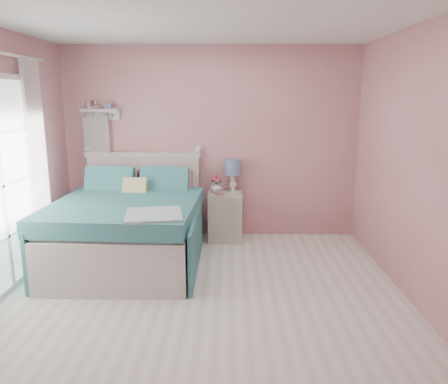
{
  "coord_description": "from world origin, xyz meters",
  "views": [
    {
      "loc": [
        0.25,
        -3.72,
        1.95
      ],
      "look_at": [
        0.19,
        1.2,
        0.85
      ],
      "focal_mm": 35.0,
      "sensor_mm": 36.0,
      "label": 1
    }
  ],
  "objects_px": {
    "bed": "(130,228)",
    "teacup": "(219,193)",
    "nightstand": "(225,216)",
    "vase": "(217,187)",
    "table_lamp": "(233,170)"
  },
  "relations": [
    {
      "from": "bed",
      "to": "teacup",
      "type": "height_order",
      "value": "bed"
    },
    {
      "from": "nightstand",
      "to": "vase",
      "type": "relative_size",
      "value": 3.93
    },
    {
      "from": "bed",
      "to": "vase",
      "type": "xyz_separation_m",
      "value": [
        1.01,
        0.77,
        0.34
      ]
    },
    {
      "from": "nightstand",
      "to": "teacup",
      "type": "distance_m",
      "value": 0.4
    },
    {
      "from": "nightstand",
      "to": "bed",
      "type": "bearing_deg",
      "value": -145.28
    },
    {
      "from": "bed",
      "to": "teacup",
      "type": "bearing_deg",
      "value": 34.47
    },
    {
      "from": "teacup",
      "to": "nightstand",
      "type": "bearing_deg",
      "value": 62.07
    },
    {
      "from": "nightstand",
      "to": "table_lamp",
      "type": "bearing_deg",
      "value": 41.58
    },
    {
      "from": "nightstand",
      "to": "vase",
      "type": "xyz_separation_m",
      "value": [
        -0.12,
        -0.01,
        0.41
      ]
    },
    {
      "from": "table_lamp",
      "to": "vase",
      "type": "bearing_deg",
      "value": -154.83
    },
    {
      "from": "table_lamp",
      "to": "vase",
      "type": "xyz_separation_m",
      "value": [
        -0.22,
        -0.1,
        -0.22
      ]
    },
    {
      "from": "vase",
      "to": "teacup",
      "type": "relative_size",
      "value": 1.71
    },
    {
      "from": "nightstand",
      "to": "teacup",
      "type": "bearing_deg",
      "value": -117.93
    },
    {
      "from": "bed",
      "to": "teacup",
      "type": "distance_m",
      "value": 1.27
    },
    {
      "from": "table_lamp",
      "to": "teacup",
      "type": "bearing_deg",
      "value": -127.58
    }
  ]
}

